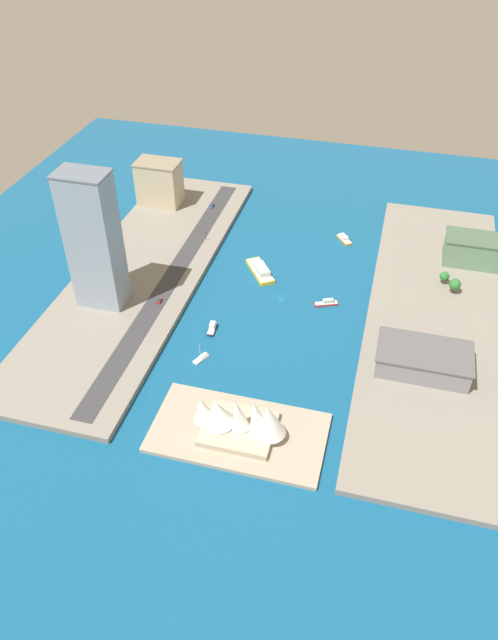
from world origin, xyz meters
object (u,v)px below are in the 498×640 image
Objects in this scene: sailboat_small_white at (201,358)px; hatchback_blue at (212,206)px; office_block_beige at (159,183)px; water_taxi_orange at (344,239)px; warehouse_low_gray at (423,359)px; opera_landmark at (239,418)px; tugboat_red at (326,303)px; terminal_long_green at (474,250)px; ferry_yellow_fast at (260,270)px; tower_tall_glass at (94,241)px; pickup_red at (159,300)px; patrol_launch_navy at (212,328)px; traffic_light_waterfront at (206,234)px.

sailboat_small_white is 148.27m from hatchback_blue.
office_block_beige is at bearing -61.65° from sailboat_small_white.
warehouse_low_gray is at bearing 115.23° from water_taxi_orange.
tugboat_red is at bearing -102.19° from opera_landmark.
ferry_yellow_fast is at bearing 18.36° from terminal_long_green.
water_taxi_orange is at bearing -139.56° from tower_tall_glass.
pickup_red is (-40.32, 105.62, -13.88)m from office_block_beige.
patrol_launch_navy is 0.15× the size of tower_tall_glass.
pickup_red is at bearing 92.35° from hatchback_blue.
ferry_yellow_fast reaches higher than patrol_launch_navy.
traffic_light_waterfront is (40.32, -22.00, 5.33)m from ferry_yellow_fast.
tugboat_red is 124.42m from hatchback_blue.
office_block_beige is (127.94, -80.85, 16.70)m from tugboat_red.
water_taxi_orange is 158.96m from tower_tall_glass.
opera_landmark is (-32.46, 63.48, 8.99)m from patrol_launch_navy.
office_block_beige is (73.90, -117.25, 16.61)m from patrol_launch_navy.
tower_tall_glass is at bearing 14.76° from tugboat_red.
terminal_long_green is (-76.74, 9.66, 10.26)m from water_taxi_orange.
tugboat_red is 0.46× the size of office_block_beige.
sailboat_small_white is at bearing 67.74° from water_taxi_orange.
patrol_launch_navy is 2.14× the size of hatchback_blue.
warehouse_low_gray is at bearing 177.48° from patrol_launch_navy.
tugboat_red is 1.21× the size of patrol_launch_navy.
sailboat_small_white is 1.97× the size of hatchback_blue.
office_block_beige is 209.85m from opera_landmark.
ferry_yellow_fast reaches higher than tugboat_red.
traffic_light_waterfront reaches higher than tugboat_red.
tower_tall_glass is 14.35× the size of hatchback_blue.
tower_tall_glass reaches higher than hatchback_blue.
pickup_red reaches higher than water_taxi_orange.
sailboat_small_white is 138.55m from water_taxi_orange.
ferry_yellow_fast is 2.07× the size of water_taxi_orange.
patrol_launch_navy is (54.14, 105.44, 0.13)m from water_taxi_orange.
tower_tall_glass is 1.79× the size of opera_landmark.
terminal_long_green reaches higher than warehouse_low_gray.
tower_tall_glass is at bearing 95.53° from office_block_beige.
ferry_yellow_fast is 5.11× the size of hatchback_blue.
tower_tall_glass reaches higher than opera_landmark.
sailboat_small_white is at bearing 94.15° from patrol_launch_navy.
warehouse_low_gray reaches higher than sailboat_small_white.
tower_tall_glass is at bearing -35.85° from opera_landmark.
ferry_yellow_fast reaches higher than pickup_red.
office_block_beige reaches higher than water_taxi_orange.
warehouse_low_gray reaches higher than ferry_yellow_fast.
office_block_beige reaches higher than ferry_yellow_fast.
sailboat_small_white is 160.03m from office_block_beige.
ferry_yellow_fast is 0.64× the size of opera_landmark.
opera_landmark is (-60.98, 141.75, 2.85)m from traffic_light_waterfront.
hatchback_blue reaches higher than water_taxi_orange.
opera_landmark is (21.68, 168.92, 9.12)m from water_taxi_orange.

